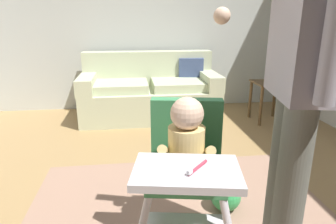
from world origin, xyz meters
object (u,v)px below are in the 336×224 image
(couch, at_px, (150,93))
(sippy_cup, at_px, (274,78))
(side_table, at_px, (269,93))
(high_chair, at_px, (186,157))
(adult_standing, at_px, (298,84))
(toy_ball, at_px, (226,196))

(couch, relative_size, sippy_cup, 18.10)
(side_table, distance_m, sippy_cup, 0.20)
(high_chair, height_order, adult_standing, adult_standing)
(toy_ball, bearing_deg, high_chair, -128.48)
(toy_ball, distance_m, side_table, 2.15)
(high_chair, height_order, sippy_cup, high_chair)
(toy_ball, xyz_separation_m, side_table, (1.14, 1.80, 0.27))
(toy_ball, bearing_deg, adult_standing, -81.34)
(couch, distance_m, adult_standing, 2.88)
(high_chair, distance_m, adult_standing, 0.59)
(side_table, xyz_separation_m, sippy_cup, (0.05, 0.00, 0.19))
(couch, bearing_deg, toy_ball, 9.52)
(couch, relative_size, adult_standing, 1.02)
(toy_ball, xyz_separation_m, sippy_cup, (1.19, 1.80, 0.46))
(adult_standing, bearing_deg, high_chair, 0.23)
(adult_standing, height_order, toy_ball, adult_standing)
(adult_standing, distance_m, side_table, 2.67)
(adult_standing, relative_size, sippy_cup, 17.81)
(side_table, bearing_deg, toy_ball, -122.29)
(couch, xyz_separation_m, sippy_cup, (1.55, -0.40, 0.24))
(toy_ball, bearing_deg, side_table, 57.71)
(high_chair, height_order, toy_ball, high_chair)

